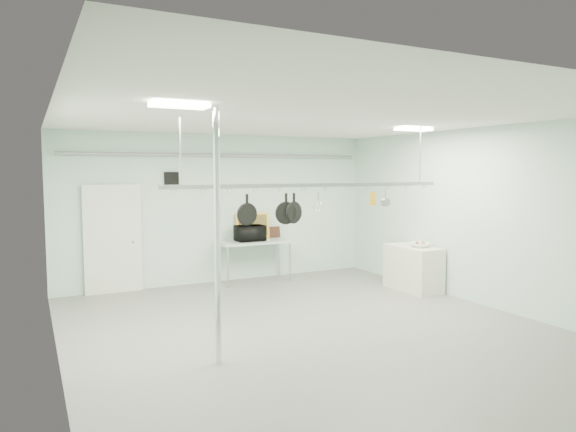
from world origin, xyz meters
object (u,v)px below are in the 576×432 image
chrome_pole (217,237)px  coffee_canister (254,236)px  prep_table (255,244)px  side_cabinet (413,268)px  skillet_mid (286,209)px  skillet_right (294,208)px  pot_rack (314,183)px  skillet_left (247,209)px  microwave (250,233)px  fruit_bowl (420,245)px

chrome_pole → coffee_canister: 4.79m
prep_table → side_cabinet: bearing=-40.8°
side_cabinet → skillet_mid: bearing=-162.3°
skillet_mid → skillet_right: (0.13, 0.00, 0.01)m
chrome_pole → coffee_canister: bearing=61.4°
pot_rack → skillet_mid: (-0.49, 0.00, -0.38)m
chrome_pole → skillet_left: size_ratio=7.31×
pot_rack → skillet_right: bearing=180.0°
pot_rack → skillet_left: size_ratio=10.97×
skillet_left → microwave: bearing=59.3°
skillet_right → coffee_canister: bearing=57.2°
fruit_bowl → coffee_canister: bearing=138.0°
coffee_canister → skillet_left: skillet_left is taller
microwave → pot_rack: bearing=85.6°
side_cabinet → microwave: (-2.65, 2.20, 0.62)m
side_cabinet → skillet_mid: skillet_mid is taller
chrome_pole → side_cabinet: 5.37m
pot_rack → skillet_right: (-0.36, 0.00, -0.37)m
pot_rack → coffee_canister: 3.51m
pot_rack → fruit_bowl: size_ratio=12.53×
microwave → prep_table: bearing=178.4°
coffee_canister → skillet_left: size_ratio=0.51×
skillet_left → skillet_mid: (0.64, 0.00, -0.02)m
chrome_pole → coffee_canister: (2.28, 4.17, -0.58)m
prep_table → chrome_pole: bearing=-118.7°
microwave → coffee_canister: (0.08, -0.03, -0.06)m
side_cabinet → pot_rack: (-2.95, -1.10, 1.78)m
pot_rack → skillet_mid: 0.62m
pot_rack → skillet_right: size_ratio=10.57×
coffee_canister → fruit_bowl: 3.49m
side_cabinet → pot_rack: bearing=-159.6°
microwave → fruit_bowl: microwave is taller
side_cabinet → skillet_right: bearing=-161.6°
skillet_right → pot_rack: bearing=-20.1°
chrome_pole → fruit_bowl: size_ratio=8.35×
microwave → skillet_mid: bearing=77.3°
skillet_right → chrome_pole: bearing=-169.8°
prep_table → skillet_right: size_ratio=3.52×
prep_table → microwave: (-0.10, 0.00, 0.24)m
pot_rack → microwave: pot_rack is taller
microwave → skillet_mid: 3.48m
chrome_pole → skillet_left: (0.77, 0.90, 0.27)m
coffee_canister → skillet_left: (-1.51, -3.27, 0.85)m
prep_table → pot_rack: bearing=-96.9°
chrome_pole → microwave: chrome_pole is taller
microwave → coffee_canister: size_ratio=2.72×
microwave → coffee_canister: bearing=161.2°
coffee_canister → skillet_mid: size_ratio=0.48×
skillet_mid → skillet_right: 0.13m
skillet_left → side_cabinet: bearing=7.7°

